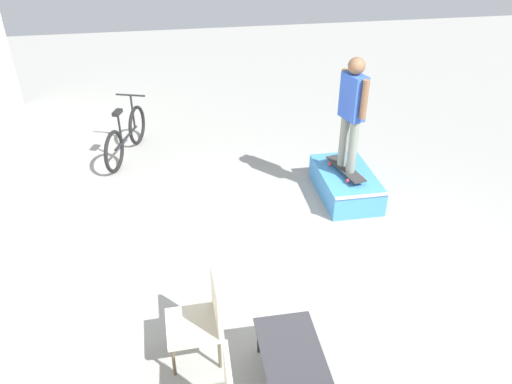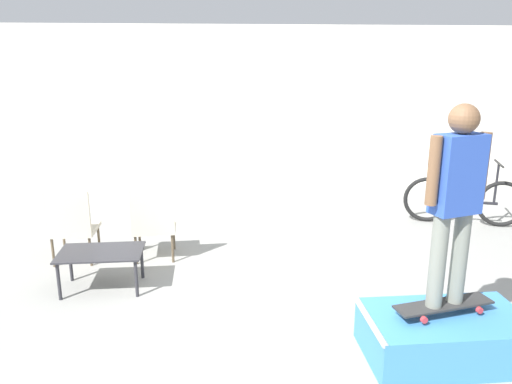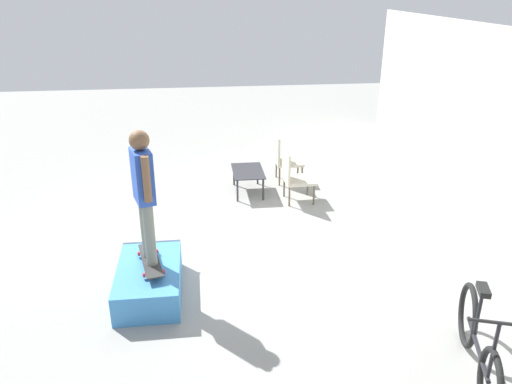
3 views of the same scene
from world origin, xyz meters
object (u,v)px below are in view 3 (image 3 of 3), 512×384
at_px(skate_ramp_box, 149,280).
at_px(patio_chair_right, 294,175).
at_px(patio_chair_left, 284,157).
at_px(bicycle, 478,346).
at_px(skateboard_on_ramp, 151,260).
at_px(person_skater, 144,187).
at_px(coffee_table, 248,173).

bearing_deg(skate_ramp_box, patio_chair_right, 138.37).
bearing_deg(skate_ramp_box, patio_chair_left, 147.04).
xyz_separation_m(patio_chair_right, bicycle, (4.49, 0.96, -0.13)).
distance_m(patio_chair_left, patio_chair_right, 0.98).
bearing_deg(skateboard_on_ramp, patio_chair_right, 126.83).
height_order(person_skater, patio_chair_right, person_skater).
height_order(coffee_table, patio_chair_left, patio_chair_left).
height_order(coffee_table, patio_chair_right, patio_chair_right).
xyz_separation_m(skateboard_on_ramp, patio_chair_right, (-2.62, 2.31, 0.04)).
bearing_deg(person_skater, bicycle, 43.90).
xyz_separation_m(person_skater, patio_chair_left, (-3.59, 2.31, -0.94)).
bearing_deg(bicycle, coffee_table, -142.44).
bearing_deg(skate_ramp_box, bicycle, 60.69).
distance_m(skate_ramp_box, patio_chair_right, 3.54).
bearing_deg(patio_chair_left, bicycle, -168.91).
height_order(patio_chair_left, bicycle, bicycle).
bearing_deg(patio_chair_right, skate_ramp_box, 136.37).
relative_size(coffee_table, patio_chair_right, 0.95).
distance_m(person_skater, coffee_table, 3.63).
bearing_deg(skateboard_on_ramp, patio_chair_left, 135.52).
xyz_separation_m(coffee_table, patio_chair_right, (0.49, 0.76, 0.12)).
relative_size(coffee_table, bicycle, 0.53).
height_order(person_skater, patio_chair_left, person_skater).
height_order(person_skater, coffee_table, person_skater).
height_order(skate_ramp_box, person_skater, person_skater).
relative_size(person_skater, bicycle, 0.98).
relative_size(person_skater, coffee_table, 1.85).
height_order(skateboard_on_ramp, coffee_table, skateboard_on_ramp).
distance_m(person_skater, bicycle, 3.91).
relative_size(skate_ramp_box, coffee_table, 1.51).
xyz_separation_m(person_skater, coffee_table, (-3.11, 1.54, -1.06)).
bearing_deg(patio_chair_left, skate_ramp_box, 148.17).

